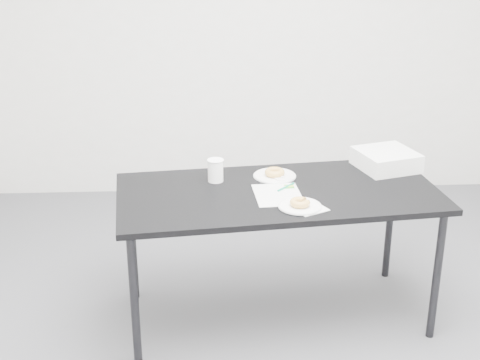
{
  "coord_description": "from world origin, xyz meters",
  "views": [
    {
      "loc": [
        -0.26,
        -2.97,
        2.05
      ],
      "look_at": [
        -0.11,
        0.02,
        0.86
      ],
      "focal_mm": 50.0,
      "sensor_mm": 36.0,
      "label": 1
    }
  ],
  "objects_px": {
    "pen": "(286,187)",
    "coffee_cup": "(216,170)",
    "plate_far": "(275,176)",
    "plate_near": "(300,206)",
    "bakery_box": "(386,160)",
    "scorecard": "(278,195)",
    "donut_near": "(300,202)",
    "donut_far": "(275,172)",
    "table": "(278,201)"
  },
  "relations": [
    {
      "from": "scorecard",
      "to": "donut_near",
      "type": "height_order",
      "value": "donut_near"
    },
    {
      "from": "scorecard",
      "to": "donut_far",
      "type": "height_order",
      "value": "donut_far"
    },
    {
      "from": "plate_near",
      "to": "bakery_box",
      "type": "xyz_separation_m",
      "value": [
        0.55,
        0.51,
        0.04
      ]
    },
    {
      "from": "plate_far",
      "to": "table",
      "type": "bearing_deg",
      "value": -90.09
    },
    {
      "from": "pen",
      "to": "donut_far",
      "type": "distance_m",
      "value": 0.17
    },
    {
      "from": "plate_near",
      "to": "bakery_box",
      "type": "relative_size",
      "value": 0.71
    },
    {
      "from": "scorecard",
      "to": "donut_near",
      "type": "distance_m",
      "value": 0.18
    },
    {
      "from": "scorecard",
      "to": "donut_near",
      "type": "xyz_separation_m",
      "value": [
        0.09,
        -0.16,
        0.02
      ]
    },
    {
      "from": "scorecard",
      "to": "coffee_cup",
      "type": "bearing_deg",
      "value": 142.85
    },
    {
      "from": "coffee_cup",
      "to": "pen",
      "type": "bearing_deg",
      "value": -17.89
    },
    {
      "from": "donut_near",
      "to": "donut_far",
      "type": "distance_m",
      "value": 0.42
    },
    {
      "from": "plate_near",
      "to": "scorecard",
      "type": "bearing_deg",
      "value": 119.57
    },
    {
      "from": "pen",
      "to": "plate_far",
      "type": "distance_m",
      "value": 0.17
    },
    {
      "from": "coffee_cup",
      "to": "bakery_box",
      "type": "distance_m",
      "value": 0.96
    },
    {
      "from": "table",
      "to": "plate_near",
      "type": "distance_m",
      "value": 0.24
    },
    {
      "from": "coffee_cup",
      "to": "plate_near",
      "type": "bearing_deg",
      "value": -42.08
    },
    {
      "from": "donut_near",
      "to": "plate_far",
      "type": "xyz_separation_m",
      "value": [
        -0.08,
        0.41,
        -0.02
      ]
    },
    {
      "from": "donut_near",
      "to": "donut_far",
      "type": "xyz_separation_m",
      "value": [
        -0.08,
        0.41,
        -0.0
      ]
    },
    {
      "from": "scorecard",
      "to": "plate_near",
      "type": "xyz_separation_m",
      "value": [
        0.09,
        -0.16,
        0.0
      ]
    },
    {
      "from": "donut_near",
      "to": "plate_far",
      "type": "relative_size",
      "value": 0.43
    },
    {
      "from": "donut_near",
      "to": "plate_far",
      "type": "bearing_deg",
      "value": 101.11
    },
    {
      "from": "bakery_box",
      "to": "scorecard",
      "type": "bearing_deg",
      "value": -168.07
    },
    {
      "from": "table",
      "to": "scorecard",
      "type": "relative_size",
      "value": 5.83
    },
    {
      "from": "pen",
      "to": "plate_near",
      "type": "bearing_deg",
      "value": -127.88
    },
    {
      "from": "pen",
      "to": "bakery_box",
      "type": "relative_size",
      "value": 0.46
    },
    {
      "from": "donut_near",
      "to": "pen",
      "type": "bearing_deg",
      "value": 99.07
    },
    {
      "from": "table",
      "to": "donut_far",
      "type": "relative_size",
      "value": 15.86
    },
    {
      "from": "table",
      "to": "plate_far",
      "type": "height_order",
      "value": "plate_far"
    },
    {
      "from": "plate_near",
      "to": "coffee_cup",
      "type": "bearing_deg",
      "value": 137.92
    },
    {
      "from": "donut_far",
      "to": "bakery_box",
      "type": "bearing_deg",
      "value": 8.93
    },
    {
      "from": "pen",
      "to": "bakery_box",
      "type": "bearing_deg",
      "value": -22.48
    },
    {
      "from": "table",
      "to": "scorecard",
      "type": "bearing_deg",
      "value": -105.0
    },
    {
      "from": "table",
      "to": "coffee_cup",
      "type": "xyz_separation_m",
      "value": [
        -0.32,
        0.15,
        0.12
      ]
    },
    {
      "from": "scorecard",
      "to": "donut_far",
      "type": "distance_m",
      "value": 0.26
    },
    {
      "from": "pen",
      "to": "plate_near",
      "type": "xyz_separation_m",
      "value": [
        0.04,
        -0.24,
        -0.0
      ]
    },
    {
      "from": "donut_far",
      "to": "pen",
      "type": "bearing_deg",
      "value": -75.98
    },
    {
      "from": "plate_far",
      "to": "coffee_cup",
      "type": "height_order",
      "value": "coffee_cup"
    },
    {
      "from": "donut_near",
      "to": "coffee_cup",
      "type": "relative_size",
      "value": 0.81
    },
    {
      "from": "bakery_box",
      "to": "plate_near",
      "type": "bearing_deg",
      "value": -154.06
    },
    {
      "from": "plate_near",
      "to": "bakery_box",
      "type": "bearing_deg",
      "value": 43.02
    },
    {
      "from": "table",
      "to": "donut_near",
      "type": "xyz_separation_m",
      "value": [
        0.08,
        -0.21,
        0.08
      ]
    },
    {
      "from": "bakery_box",
      "to": "donut_near",
      "type": "bearing_deg",
      "value": -154.06
    },
    {
      "from": "coffee_cup",
      "to": "donut_far",
      "type": "bearing_deg",
      "value": 9.27
    },
    {
      "from": "scorecard",
      "to": "donut_near",
      "type": "bearing_deg",
      "value": -64.38
    },
    {
      "from": "table",
      "to": "coffee_cup",
      "type": "relative_size",
      "value": 14.04
    },
    {
      "from": "pen",
      "to": "donut_near",
      "type": "distance_m",
      "value": 0.25
    },
    {
      "from": "pen",
      "to": "coffee_cup",
      "type": "bearing_deg",
      "value": 115.16
    },
    {
      "from": "plate_far",
      "to": "pen",
      "type": "bearing_deg",
      "value": -75.98
    },
    {
      "from": "plate_far",
      "to": "coffee_cup",
      "type": "bearing_deg",
      "value": -170.73
    },
    {
      "from": "bakery_box",
      "to": "coffee_cup",
      "type": "bearing_deg",
      "value": 171.97
    }
  ]
}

